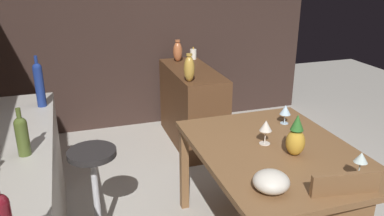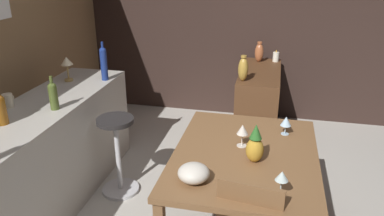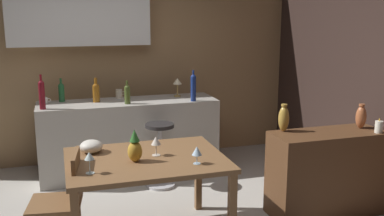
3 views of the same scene
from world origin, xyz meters
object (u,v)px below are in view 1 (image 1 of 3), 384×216
object	(u,v)px
sideboard_cabinet	(192,106)
wine_bottle_olive	(22,134)
wine_glass_center	(361,159)
wine_bottle_cobalt	(39,83)
vase_copper	(178,51)
pillar_candle_tall	(193,54)
vase_brass	(189,68)
pineapple_centerpiece	(296,138)
dining_table	(276,160)
wine_glass_left	(266,126)
bar_stool	(96,195)
wine_glass_right	(285,110)
fruit_bowl	(271,182)

from	to	relation	value
sideboard_cabinet	wine_bottle_olive	size ratio (longest dim) A/B	4.08
wine_glass_center	wine_bottle_cobalt	size ratio (longest dim) A/B	0.46
wine_glass_center	vase_copper	bearing A→B (deg)	6.22
wine_bottle_olive	pillar_candle_tall	world-z (taller)	wine_bottle_olive
vase_copper	vase_brass	size ratio (longest dim) A/B	0.91
sideboard_cabinet	wine_bottle_olive	world-z (taller)	wine_bottle_olive
pineapple_centerpiece	wine_bottle_olive	size ratio (longest dim) A/B	1.00
sideboard_cabinet	pillar_candle_tall	world-z (taller)	pillar_candle_tall
dining_table	pillar_candle_tall	world-z (taller)	pillar_candle_tall
sideboard_cabinet	pillar_candle_tall	distance (m)	0.66
dining_table	wine_glass_left	xyz separation A→B (m)	(0.10, 0.04, 0.21)
wine_bottle_cobalt	dining_table	bearing A→B (deg)	-120.95
bar_stool	wine_bottle_cobalt	bearing A→B (deg)	31.30
bar_stool	pineapple_centerpiece	bearing A→B (deg)	-111.67
dining_table	wine_bottle_olive	xyz separation A→B (m)	(0.09, 1.50, 0.36)
wine_glass_center	bar_stool	bearing A→B (deg)	58.31
wine_glass_left	dining_table	bearing A→B (deg)	-159.56
bar_stool	pillar_candle_tall	distance (m)	2.29
wine_glass_center	wine_bottle_cobalt	world-z (taller)	wine_bottle_cobalt
wine_glass_right	wine_glass_center	xyz separation A→B (m)	(-0.84, 0.03, 0.03)
wine_glass_right	pineapple_centerpiece	world-z (taller)	pineapple_centerpiece
dining_table	wine_glass_center	size ratio (longest dim) A/B	7.77
wine_glass_center	wine_bottle_olive	xyz separation A→B (m)	(0.56, 1.74, 0.15)
sideboard_cabinet	vase_copper	distance (m)	0.65
sideboard_cabinet	bar_stool	xyz separation A→B (m)	(-1.38, 1.14, -0.02)
wine_glass_left	wine_glass_right	xyz separation A→B (m)	(0.27, -0.31, -0.02)
pillar_candle_tall	vase_brass	distance (m)	0.89
wine_bottle_olive	fruit_bowl	bearing A→B (deg)	-112.63
dining_table	fruit_bowl	xyz separation A→B (m)	(-0.42, 0.28, 0.14)
pineapple_centerpiece	fruit_bowl	bearing A→B (deg)	133.25
vase_copper	fruit_bowl	bearing A→B (deg)	174.85
wine_glass_left	wine_glass_center	xyz separation A→B (m)	(-0.57, -0.28, 0.01)
pineapple_centerpiece	vase_brass	world-z (taller)	vase_brass
dining_table	vase_copper	world-z (taller)	vase_copper
pineapple_centerpiece	wine_bottle_cobalt	world-z (taller)	wine_bottle_cobalt
dining_table	sideboard_cabinet	size ratio (longest dim) A/B	1.19
wine_bottle_olive	vase_copper	xyz separation A→B (m)	(2.06, -1.46, -0.09)
wine_bottle_olive	pillar_candle_tall	size ratio (longest dim) A/B	1.93
bar_stool	wine_glass_right	distance (m)	1.48
wine_bottle_cobalt	wine_bottle_olive	bearing A→B (deg)	175.01
sideboard_cabinet	wine_glass_center	world-z (taller)	wine_glass_center
wine_glass_left	vase_brass	world-z (taller)	vase_brass
dining_table	vase_brass	size ratio (longest dim) A/B	4.95
wine_glass_left	sideboard_cabinet	bearing A→B (deg)	-1.21
sideboard_cabinet	fruit_bowl	bearing A→B (deg)	172.81
sideboard_cabinet	wine_glass_left	world-z (taller)	wine_glass_left
pineapple_centerpiece	wine_bottle_olive	world-z (taller)	wine_bottle_olive
dining_table	wine_glass_right	bearing A→B (deg)	-36.31
wine_glass_left	wine_bottle_cobalt	xyz separation A→B (m)	(0.76, 1.40, 0.21)
wine_glass_left	vase_copper	world-z (taller)	vase_copper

